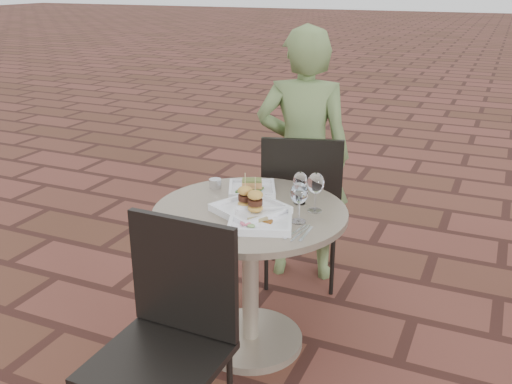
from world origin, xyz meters
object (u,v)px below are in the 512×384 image
at_px(diner, 303,157).
at_px(plate_sliders, 250,205).
at_px(plate_tuna, 260,221).
at_px(chair_far, 302,199).
at_px(plate_salmon, 252,188).
at_px(cafe_table, 250,257).
at_px(chair_near, 170,325).

relative_size(diner, plate_sliders, 4.06).
bearing_deg(plate_tuna, plate_sliders, 132.50).
distance_m(chair_far, plate_salmon, 0.50).
relative_size(cafe_table, diner, 0.60).
bearing_deg(plate_salmon, plate_sliders, -67.17).
bearing_deg(plate_salmon, diner, 83.70).
bearing_deg(chair_near, plate_salmon, 96.69).
bearing_deg(plate_sliders, diner, 92.75).
bearing_deg(plate_tuna, cafe_table, 129.48).
distance_m(cafe_table, chair_far, 0.66).
height_order(cafe_table, diner, diner).
bearing_deg(chair_near, plate_sliders, 90.24).
bearing_deg(cafe_table, plate_sliders, -63.68).
distance_m(plate_salmon, plate_sliders, 0.27).
height_order(chair_near, diner, diner).
bearing_deg(chair_near, cafe_table, 91.41).
bearing_deg(plate_sliders, plate_tuna, -47.50).
distance_m(chair_far, diner, 0.25).
height_order(chair_near, plate_salmon, chair_near).
height_order(chair_near, plate_sliders, chair_near).
bearing_deg(chair_near, chair_far, 90.11).
distance_m(plate_salmon, plate_tuna, 0.41).
bearing_deg(plate_tuna, chair_near, -99.82).
xyz_separation_m(cafe_table, plate_tuna, (0.11, -0.13, 0.26)).
xyz_separation_m(cafe_table, chair_near, (0.01, -0.72, 0.07)).
relative_size(cafe_table, plate_salmon, 2.99).
bearing_deg(cafe_table, plate_salmon, 112.35).
bearing_deg(plate_tuna, chair_far, 96.26).
height_order(cafe_table, chair_near, chair_near).
distance_m(chair_far, plate_tuna, 0.82).
distance_m(plate_sliders, plate_tuna, 0.14).
bearing_deg(chair_far, diner, -86.96).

